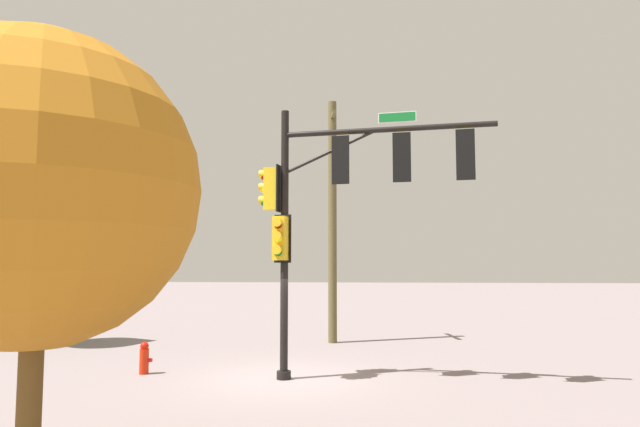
% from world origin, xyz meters
% --- Properties ---
extents(ground_plane, '(120.00, 120.00, 0.00)m').
position_xyz_m(ground_plane, '(0.00, 0.00, 0.00)').
color(ground_plane, gray).
extents(signal_pole_assembly, '(5.91, 1.51, 6.86)m').
position_xyz_m(signal_pole_assembly, '(1.40, -0.29, 4.69)').
color(signal_pole_assembly, black).
rests_on(signal_pole_assembly, ground_plane).
extents(utility_pole, '(0.35, 1.80, 8.89)m').
position_xyz_m(utility_pole, '(0.98, 6.20, 4.55)').
color(utility_pole, brown).
rests_on(utility_pole, ground_plane).
extents(fire_hydrant, '(0.33, 0.24, 0.83)m').
position_xyz_m(fire_hydrant, '(-3.74, 0.39, 0.41)').
color(fire_hydrant, red).
rests_on(fire_hydrant, ground_plane).
extents(tree_near, '(3.75, 3.75, 5.70)m').
position_xyz_m(tree_near, '(-1.90, -7.88, 3.81)').
color(tree_near, brown).
rests_on(tree_near, ground_plane).
extents(tree_mid, '(2.70, 2.70, 5.60)m').
position_xyz_m(tree_mid, '(-8.69, 5.08, 4.08)').
color(tree_mid, brown).
rests_on(tree_mid, ground_plane).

